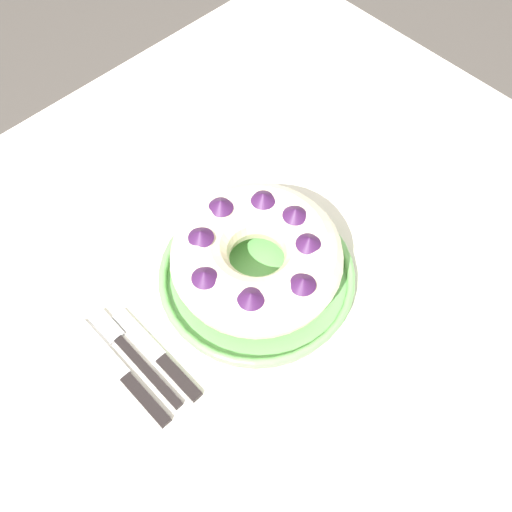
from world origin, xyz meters
The scene contains 7 objects.
ground_plane centered at (0.00, 0.00, 0.00)m, with size 8.00×8.00×0.00m, color #4C4742.
dining_table centered at (0.00, 0.00, 0.64)m, with size 1.24×1.04×0.73m.
serving_dish centered at (0.03, 0.00, 0.74)m, with size 0.28×0.28×0.03m.
bundt_cake centered at (0.03, 0.00, 0.80)m, with size 0.24×0.24×0.09m.
fork centered at (-0.18, 0.04, 0.73)m, with size 0.02×0.19×0.01m.
serving_knife centered at (-0.20, 0.01, 0.73)m, with size 0.02×0.20×0.01m.
cake_knife centered at (-0.15, 0.00, 0.73)m, with size 0.02×0.17×0.01m.
Camera 1 is at (-0.28, -0.31, 1.49)m, focal length 42.00 mm.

